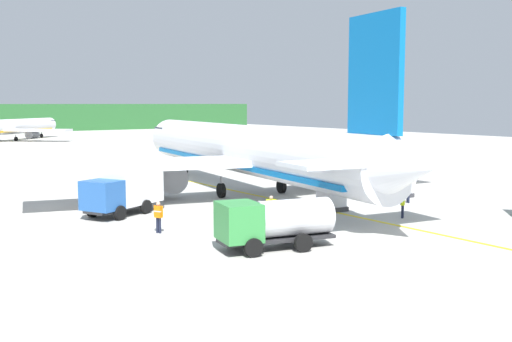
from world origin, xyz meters
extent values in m
cylinder|color=silver|center=(28.25, 16.13, 3.50)|extent=(9.13, 36.16, 3.80)
cone|color=silver|center=(31.12, 35.12, 3.50)|extent=(3.93, 2.91, 3.61)
cone|color=silver|center=(25.32, -3.25, 3.90)|extent=(3.67, 3.65, 3.23)
cube|color=#192333|center=(30.79, 32.94, 4.36)|extent=(3.55, 2.86, 0.60)
cube|color=silver|center=(18.91, 15.52, 2.83)|extent=(16.69, 8.67, 0.50)
cylinder|color=slate|center=(21.89, 16.89, 1.63)|extent=(2.65, 3.49, 2.20)
cube|color=silver|center=(36.99, 12.79, 2.83)|extent=(16.20, 5.52, 0.50)
cylinder|color=slate|center=(34.55, 14.98, 1.63)|extent=(2.65, 3.49, 2.20)
cube|color=#0C66B2|center=(25.79, -0.18, 8.65)|extent=(1.01, 4.40, 6.50)
cube|color=silver|center=(25.79, -0.18, 3.90)|extent=(10.76, 4.72, 0.24)
cube|color=#0C66B2|center=(28.25, 16.13, 2.46)|extent=(8.41, 32.58, 0.36)
cylinder|color=black|center=(30.29, 29.66, 0.55)|extent=(0.51, 1.14, 1.10)
cylinder|color=gray|center=(30.29, 29.66, 1.35)|extent=(0.20, 0.20, 0.50)
cylinder|color=black|center=(25.46, 15.04, 0.55)|extent=(0.51, 1.14, 1.10)
cylinder|color=gray|center=(25.46, 15.04, 1.35)|extent=(0.20, 0.20, 0.50)
cylinder|color=black|center=(30.60, 14.26, 0.55)|extent=(0.51, 1.14, 1.10)
cylinder|color=gray|center=(30.60, 14.26, 1.35)|extent=(0.20, 0.20, 0.50)
cylinder|color=white|center=(30.04, 98.50, 2.65)|extent=(22.34, 20.18, 2.88)
cone|color=white|center=(40.94, 108.11, 2.65)|extent=(3.17, 3.25, 2.73)
cube|color=#192333|center=(39.69, 107.01, 3.30)|extent=(2.98, 3.03, 0.45)
cube|color=white|center=(33.48, 92.31, 2.15)|extent=(11.37, 10.87, 0.38)
cylinder|color=slate|center=(33.13, 94.77, 1.24)|extent=(2.92, 2.85, 1.67)
cube|color=#F2B20C|center=(30.04, 98.50, 1.86)|extent=(20.20, 18.27, 0.27)
cylinder|color=black|center=(37.81, 105.35, 0.42)|extent=(0.80, 0.75, 0.83)
cylinder|color=gray|center=(37.81, 105.35, 1.02)|extent=(0.15, 0.15, 0.38)
cylinder|color=black|center=(30.49, 96.28, 0.42)|extent=(0.80, 0.75, 0.83)
cylinder|color=gray|center=(30.49, 96.28, 1.02)|extent=(0.15, 0.15, 0.38)
cube|color=#338C3F|center=(17.14, 0.11, 1.50)|extent=(2.24, 2.54, 1.80)
cube|color=#192333|center=(16.32, 0.30, 1.86)|extent=(0.48, 1.82, 0.94)
cylinder|color=silver|center=(19.96, -0.52, 1.50)|extent=(4.07, 2.58, 1.80)
cube|color=#262628|center=(19.08, -0.32, 0.52)|extent=(5.96, 2.76, 0.16)
cylinder|color=black|center=(17.20, -1.03, 0.45)|extent=(0.94, 0.47, 0.90)
cylinder|color=black|center=(17.68, 1.12, 0.45)|extent=(0.94, 0.47, 0.90)
cylinder|color=black|center=(19.72, -1.59, 0.45)|extent=(0.94, 0.47, 0.90)
cylinder|color=black|center=(20.20, 0.56, 0.45)|extent=(0.94, 0.47, 0.90)
cube|color=#2659A5|center=(14.92, 11.86, 1.50)|extent=(2.60, 2.77, 1.80)
cube|color=#192333|center=(14.16, 11.48, 1.86)|extent=(0.90, 1.69, 0.94)
cube|color=white|center=(17.44, 13.12, 1.79)|extent=(4.42, 3.69, 2.39)
cube|color=#262628|center=(16.63, 12.72, 0.52)|extent=(5.73, 3.90, 0.16)
cylinder|color=black|center=(15.68, 11.01, 0.45)|extent=(0.93, 0.65, 0.90)
cylinder|color=black|center=(14.69, 12.98, 0.45)|extent=(0.93, 0.65, 0.90)
cylinder|color=black|center=(17.93, 12.14, 0.45)|extent=(0.93, 0.65, 0.90)
cylinder|color=black|center=(16.95, 14.11, 0.45)|extent=(0.93, 0.65, 0.90)
cube|color=#333338|center=(36.71, 7.55, 0.15)|extent=(1.69, 1.69, 0.30)
cube|color=#B2B7C1|center=(36.71, 7.55, 1.12)|extent=(1.49, 1.49, 1.64)
cube|color=#B2B7C1|center=(37.22, 7.54, 1.79)|extent=(0.64, 1.49, 0.55)
cube|color=#333338|center=(28.46, 6.07, 0.15)|extent=(1.74, 1.74, 0.30)
cube|color=silver|center=(28.46, 6.07, 1.09)|extent=(1.53, 1.53, 1.57)
cube|color=silver|center=(28.49, 6.57, 1.72)|extent=(1.50, 0.68, 0.55)
cylinder|color=#191E33|center=(35.06, 5.16, 0.44)|extent=(0.14, 0.14, 0.88)
cylinder|color=#191E33|center=(35.11, 5.33, 0.44)|extent=(0.14, 0.14, 0.88)
cube|color=orange|center=(35.08, 5.24, 1.22)|extent=(0.35, 0.49, 0.66)
cube|color=silver|center=(35.08, 5.24, 1.25)|extent=(0.36, 0.50, 0.06)
sphere|color=tan|center=(35.08, 5.24, 1.67)|extent=(0.24, 0.24, 0.24)
cylinder|color=orange|center=(35.00, 4.99, 1.25)|extent=(0.09, 0.09, 0.63)
cylinder|color=orange|center=(35.17, 5.50, 1.25)|extent=(0.09, 0.09, 0.63)
cylinder|color=#191E33|center=(15.92, 6.37, 0.43)|extent=(0.14, 0.14, 0.87)
cylinder|color=#191E33|center=(16.00, 6.20, 0.43)|extent=(0.14, 0.14, 0.87)
cube|color=orange|center=(15.96, 6.28, 1.19)|extent=(0.38, 0.49, 0.65)
cube|color=silver|center=(15.96, 6.28, 1.22)|extent=(0.40, 0.50, 0.06)
sphere|color=tan|center=(15.96, 6.28, 1.63)|extent=(0.23, 0.23, 0.23)
cylinder|color=orange|center=(15.85, 6.53, 1.22)|extent=(0.09, 0.09, 0.62)
cylinder|color=orange|center=(16.07, 6.04, 1.22)|extent=(0.09, 0.09, 0.62)
cylinder|color=#191E33|center=(30.21, 1.50, 0.41)|extent=(0.14, 0.14, 0.82)
cylinder|color=#191E33|center=(30.37, 1.60, 0.41)|extent=(0.14, 0.14, 0.82)
cube|color=#CCE519|center=(30.29, 1.55, 1.13)|extent=(0.49, 0.42, 0.61)
cube|color=silver|center=(30.29, 1.55, 1.16)|extent=(0.50, 0.43, 0.06)
sphere|color=tan|center=(30.29, 1.55, 1.54)|extent=(0.22, 0.22, 0.22)
cylinder|color=#CCE519|center=(30.06, 1.41, 1.16)|extent=(0.09, 0.09, 0.58)
cylinder|color=#CCE519|center=(30.52, 1.69, 1.16)|extent=(0.09, 0.09, 0.58)
cylinder|color=#191E33|center=(22.69, 4.85, 0.41)|extent=(0.14, 0.14, 0.82)
cylinder|color=#191E33|center=(22.54, 4.95, 0.41)|extent=(0.14, 0.14, 0.82)
cube|color=#CCE519|center=(22.62, 4.90, 1.13)|extent=(0.49, 0.43, 0.62)
cube|color=silver|center=(22.62, 4.90, 1.16)|extent=(0.50, 0.44, 0.06)
sphere|color=tan|center=(22.62, 4.90, 1.55)|extent=(0.22, 0.22, 0.22)
cylinder|color=#CCE519|center=(22.84, 4.75, 1.16)|extent=(0.09, 0.09, 0.59)
cylinder|color=#CCE519|center=(22.39, 5.05, 1.16)|extent=(0.09, 0.09, 0.59)
cube|color=yellow|center=(28.26, 11.13, 0.01)|extent=(0.30, 60.00, 0.01)
camera|label=1|loc=(1.44, -23.55, 7.08)|focal=42.65mm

